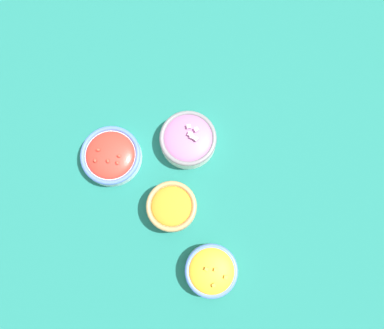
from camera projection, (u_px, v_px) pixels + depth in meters
The scene contains 5 objects.
ground_plane at pixel (192, 167), 0.95m from camera, with size 3.00×3.00×0.00m, color #196056.
bowl_squash at pixel (211, 271), 0.87m from camera, with size 0.12×0.12×0.07m.
bowl_carrots at pixel (172, 207), 0.90m from camera, with size 0.12×0.12×0.06m.
bowl_red_onion at pixel (188, 139), 0.94m from camera, with size 0.14×0.14×0.06m.
bowl_cherry_tomatoes at pixel (111, 156), 0.94m from camera, with size 0.15×0.15×0.05m.
Camera 1 is at (-0.13, 0.14, 0.94)m, focal length 35.00 mm.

